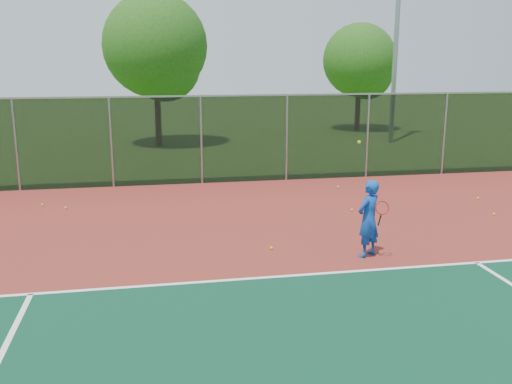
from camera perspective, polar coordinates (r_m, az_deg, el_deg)
ground at (r=9.74m, az=20.26°, el=-13.62°), size 120.00×120.00×0.00m
court_apron at (r=11.33m, az=15.10°, el=-9.31°), size 30.00×20.00×0.02m
fence_back at (r=20.13m, az=3.08°, el=5.54°), size 30.00×0.06×3.03m
tennis_player at (r=12.60m, az=11.19°, el=-2.61°), size 0.75×0.75×2.55m
practice_ball_0 at (r=17.31m, az=-18.51°, el=-1.51°), size 0.07×0.07×0.07m
practice_ball_1 at (r=17.10m, az=22.71°, el=-2.05°), size 0.07×0.07×0.07m
practice_ball_2 at (r=19.26m, az=8.20°, el=0.50°), size 0.07×0.07×0.07m
practice_ball_3 at (r=16.43m, az=9.56°, el=-1.78°), size 0.07×0.07×0.07m
practice_ball_4 at (r=18.82m, az=21.32°, el=-0.59°), size 0.07×0.07×0.07m
practice_ball_5 at (r=13.01m, az=1.55°, el=-5.63°), size 0.07×0.07×0.07m
practice_ball_6 at (r=17.90m, az=-20.59°, el=-1.20°), size 0.07×0.07×0.07m
tree_back_left at (r=28.43m, az=-9.82°, el=13.78°), size 5.00×5.00×7.34m
tree_back_mid at (r=34.65m, az=10.50°, el=12.52°), size 4.27×4.27×6.27m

